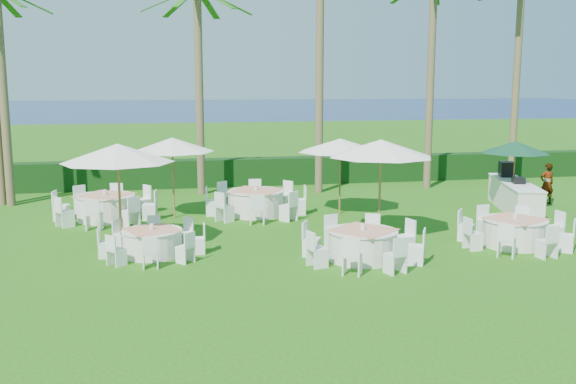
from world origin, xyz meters
name	(u,v)px	position (x,y,z in m)	size (l,w,h in m)	color
ground	(320,252)	(0.00, 0.00, 0.00)	(120.00, 120.00, 0.00)	#1D5B0F
hedge	(255,172)	(0.00, 12.00, 0.60)	(34.00, 1.00, 1.20)	black
ocean	(182,109)	(0.00, 102.00, 0.00)	(260.00, 260.00, 0.00)	#071349
banquet_table_a	(152,242)	(-4.42, 0.58, 0.37)	(2.77, 2.77, 0.85)	silver
banquet_table_b	(363,244)	(0.89, -0.93, 0.42)	(3.12, 3.12, 0.95)	silver
banquet_table_c	(514,232)	(5.50, -0.37, 0.41)	(3.11, 3.11, 0.94)	silver
banquet_table_d	(106,207)	(-5.99, 5.48, 0.45)	(3.41, 3.41, 1.02)	silver
banquet_table_e	(256,202)	(-0.95, 5.32, 0.46)	(3.48, 3.48, 1.04)	silver
umbrella_a	(118,153)	(-5.25, 1.29, 2.66)	(3.01, 3.01, 2.92)	brown
umbrella_b	(381,148)	(2.08, 1.21, 2.66)	(3.04, 3.04, 2.91)	brown
umbrella_c	(172,145)	(-3.74, 5.41, 2.48)	(2.80, 2.80, 2.72)	brown
umbrella_d	(340,145)	(1.94, 4.92, 2.40)	(2.95, 2.95, 2.63)	brown
umbrella_green	(515,147)	(8.17, 4.29, 2.28)	(2.38, 2.38, 2.49)	brown
buffet_table	(514,195)	(8.25, 4.32, 0.56)	(2.20, 4.58, 1.60)	silver
staff_person	(547,184)	(10.09, 5.17, 0.78)	(0.57, 0.37, 1.56)	gray
palm_a	(1,59)	(-9.66, 8.85, 5.36)	(4.24, 4.38, 9.79)	brown
palm_b	(199,82)	(-2.52, 9.98, 4.56)	(4.41, 4.10, 8.22)	brown
palm_c	(320,20)	(2.33, 9.48, 7.01)	(4.25, 4.37, 13.03)	brown
palm_d	(431,73)	(7.24, 9.68, 4.95)	(4.41, 4.03, 8.98)	brown
palm_e	(517,64)	(11.54, 10.16, 5.34)	(4.36, 4.27, 9.74)	brown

